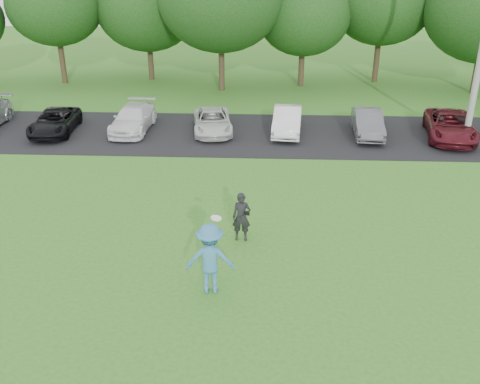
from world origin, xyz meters
name	(u,v)px	position (x,y,z in m)	size (l,w,h in m)	color
ground	(234,293)	(0.00, 0.00, 0.00)	(100.00, 100.00, 0.00)	#397220
parking_lot	(249,134)	(0.00, 13.00, 0.01)	(32.00, 6.50, 0.03)	black
frisbee_player	(210,259)	(-0.60, 0.11, 0.98)	(1.29, 0.78, 2.29)	teal
camera_bystander	(242,217)	(0.08, 2.83, 0.77)	(0.57, 0.42, 1.54)	black
parked_cars	(253,121)	(0.16, 13.02, 0.63)	(28.21, 4.97, 1.25)	#B9BCC1
tree_row	(280,6)	(1.51, 22.76, 4.91)	(42.39, 9.85, 8.64)	#38281C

